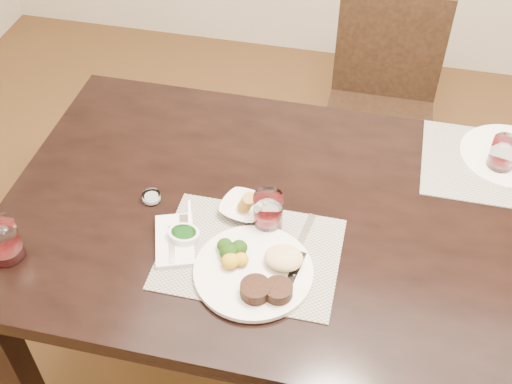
% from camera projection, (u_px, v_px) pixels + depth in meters
% --- Properties ---
extents(ground_plane, '(4.50, 4.50, 0.00)m').
position_uv_depth(ground_plane, '(339.00, 369.00, 2.25)').
color(ground_plane, '#4E3319').
rests_on(ground_plane, ground).
extents(dining_table, '(2.00, 1.00, 0.75)m').
position_uv_depth(dining_table, '(361.00, 246.00, 1.78)').
color(dining_table, black).
rests_on(dining_table, ground).
extents(chair_far, '(0.42, 0.42, 0.90)m').
position_uv_depth(chair_far, '(382.00, 98.00, 2.54)').
color(chair_far, black).
rests_on(chair_far, ground).
extents(placemat_near, '(0.46, 0.34, 0.00)m').
position_uv_depth(placemat_near, '(250.00, 253.00, 1.66)').
color(placemat_near, gray).
rests_on(placemat_near, dining_table).
extents(placemat_far, '(0.46, 0.34, 0.00)m').
position_uv_depth(placemat_far, '(501.00, 167.00, 1.89)').
color(placemat_far, gray).
rests_on(placemat_far, dining_table).
extents(dinner_plate, '(0.30, 0.30, 0.05)m').
position_uv_depth(dinner_plate, '(259.00, 271.00, 1.59)').
color(dinner_plate, silver).
rests_on(dinner_plate, placemat_near).
extents(napkin_fork, '(0.15, 0.20, 0.02)m').
position_uv_depth(napkin_fork, '(175.00, 240.00, 1.68)').
color(napkin_fork, silver).
rests_on(napkin_fork, placemat_near).
extents(steak_knife, '(0.04, 0.26, 0.01)m').
position_uv_depth(steak_knife, '(298.00, 260.00, 1.63)').
color(steak_knife, silver).
rests_on(steak_knife, placemat_near).
extents(cracker_bowl, '(0.15, 0.15, 0.05)m').
position_uv_depth(cracker_bowl, '(244.00, 207.00, 1.75)').
color(cracker_bowl, silver).
rests_on(cracker_bowl, placemat_near).
extents(sauce_ramekin, '(0.08, 0.13, 0.07)m').
position_uv_depth(sauce_ramekin, '(184.00, 235.00, 1.67)').
color(sauce_ramekin, silver).
rests_on(sauce_ramekin, placemat_near).
extents(wine_glass_near, '(0.08, 0.08, 0.11)m').
position_uv_depth(wine_glass_near, '(268.00, 213.00, 1.69)').
color(wine_glass_near, silver).
rests_on(wine_glass_near, placemat_near).
extents(far_plate, '(0.29, 0.29, 0.01)m').
position_uv_depth(far_plate, '(509.00, 156.00, 1.91)').
color(far_plate, silver).
rests_on(far_plate, placemat_far).
extents(wine_glass_far, '(0.08, 0.08, 0.11)m').
position_uv_depth(wine_glass_far, '(502.00, 156.00, 1.85)').
color(wine_glass_far, silver).
rests_on(wine_glass_far, placemat_far).
extents(wine_glass_side, '(0.08, 0.08, 0.12)m').
position_uv_depth(wine_glass_side, '(3.00, 242.00, 1.62)').
color(wine_glass_side, silver).
rests_on(wine_glass_side, dining_table).
extents(salt_cellar, '(0.05, 0.05, 0.02)m').
position_uv_depth(salt_cellar, '(152.00, 197.00, 1.79)').
color(salt_cellar, silver).
rests_on(salt_cellar, dining_table).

